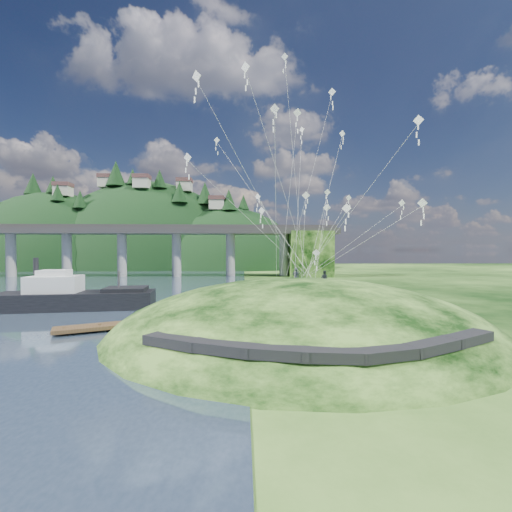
{
  "coord_description": "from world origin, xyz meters",
  "views": [
    {
      "loc": [
        2.69,
        -29.09,
        7.61
      ],
      "look_at": [
        4.0,
        6.0,
        7.0
      ],
      "focal_mm": 24.0,
      "sensor_mm": 36.0,
      "label": 1
    }
  ],
  "objects": [
    {
      "name": "work_barge",
      "position": [
        -19.01,
        15.37,
        1.67
      ],
      "size": [
        19.48,
        7.39,
        6.65
      ],
      "color": "black",
      "rests_on": "ground"
    },
    {
      "name": "bridge",
      "position": [
        -26.46,
        70.07,
        9.7
      ],
      "size": [
        160.0,
        11.0,
        15.0
      ],
      "color": "#2D2B2B",
      "rests_on": "ground"
    },
    {
      "name": "ground",
      "position": [
        0.0,
        0.0,
        0.0
      ],
      "size": [
        320.0,
        320.0,
        0.0
      ],
      "primitive_type": "plane",
      "color": "black",
      "rests_on": "ground"
    },
    {
      "name": "wooden_dock",
      "position": [
        -8.11,
        4.54,
        0.43
      ],
      "size": [
        13.3,
        7.63,
        0.97
      ],
      "color": "#3E2B19",
      "rests_on": "ground"
    },
    {
      "name": "grass_hill",
      "position": [
        8.0,
        2.0,
        -1.5
      ],
      "size": [
        36.0,
        32.0,
        13.0
      ],
      "color": "black",
      "rests_on": "ground"
    },
    {
      "name": "footpath",
      "position": [
        7.46,
        -9.74,
        2.08
      ],
      "size": [
        22.29,
        5.84,
        0.83
      ],
      "color": "black",
      "rests_on": "ground"
    },
    {
      "name": "kite_swarm",
      "position": [
        8.47,
        3.48,
        16.89
      ],
      "size": [
        20.16,
        17.49,
        20.57
      ],
      "color": "white",
      "rests_on": "ground"
    },
    {
      "name": "far_ridge",
      "position": [
        -43.58,
        122.17,
        -7.44
      ],
      "size": [
        153.0,
        70.0,
        94.5
      ],
      "color": "black",
      "rests_on": "ground"
    },
    {
      "name": "kite_flyers",
      "position": [
        9.15,
        3.74,
        5.78
      ],
      "size": [
        3.3,
        2.17,
        1.91
      ],
      "color": "#242731",
      "rests_on": "ground"
    }
  ]
}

